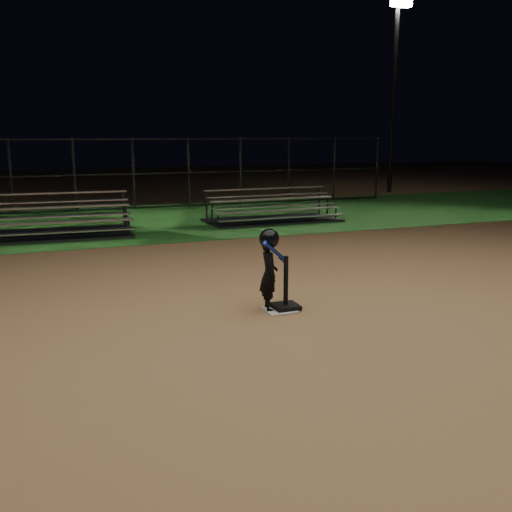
{
  "coord_description": "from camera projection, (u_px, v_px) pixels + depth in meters",
  "views": [
    {
      "loc": [
        -3.32,
        -7.61,
        2.6
      ],
      "look_at": [
        0.0,
        1.0,
        0.65
      ],
      "focal_mm": 40.36,
      "sensor_mm": 36.0,
      "label": 1
    }
  ],
  "objects": [
    {
      "name": "backstop_fence",
      "position": [
        134.0,
        174.0,
        20.27
      ],
      "size": [
        20.08,
        0.08,
        2.5
      ],
      "color": "#38383D",
      "rests_on": "ground"
    },
    {
      "name": "home_plate",
      "position": [
        280.0,
        310.0,
        8.65
      ],
      "size": [
        0.45,
        0.45,
        0.02
      ],
      "primitive_type": "cube",
      "color": "beige",
      "rests_on": "ground"
    },
    {
      "name": "child_batter",
      "position": [
        269.0,
        268.0,
        8.56
      ],
      "size": [
        0.52,
        0.53,
        1.25
      ],
      "rotation": [
        0.0,
        0.0,
        1.41
      ],
      "color": "black",
      "rests_on": "ground"
    },
    {
      "name": "batting_tee",
      "position": [
        286.0,
        299.0,
        8.69
      ],
      "size": [
        0.38,
        0.38,
        0.81
      ],
      "color": "black",
      "rests_on": "home_plate"
    },
    {
      "name": "ground",
      "position": [
        280.0,
        311.0,
        8.66
      ],
      "size": [
        80.0,
        80.0,
        0.0
      ],
      "primitive_type": "plane",
      "color": "#9D7247",
      "rests_on": "ground"
    },
    {
      "name": "grass_strip",
      "position": [
        151.0,
        220.0,
        17.78
      ],
      "size": [
        60.0,
        8.0,
        0.01
      ],
      "primitive_type": "cube",
      "color": "#215E1E",
      "rests_on": "ground"
    },
    {
      "name": "light_pole_right",
      "position": [
        395.0,
        81.0,
        25.5
      ],
      "size": [
        0.9,
        0.53,
        8.3
      ],
      "color": "#2D2D30",
      "rests_on": "ground"
    },
    {
      "name": "bleacher_right",
      "position": [
        272.0,
        215.0,
        17.59
      ],
      "size": [
        4.03,
        2.0,
        0.98
      ],
      "rotation": [
        0.0,
        0.0,
        0.01
      ],
      "color": "silver",
      "rests_on": "ground"
    },
    {
      "name": "bleacher_left",
      "position": [
        43.0,
        228.0,
        14.9
      ],
      "size": [
        4.56,
        2.37,
        1.09
      ],
      "rotation": [
        0.0,
        0.0,
        -0.04
      ],
      "color": "silver",
      "rests_on": "ground"
    }
  ]
}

